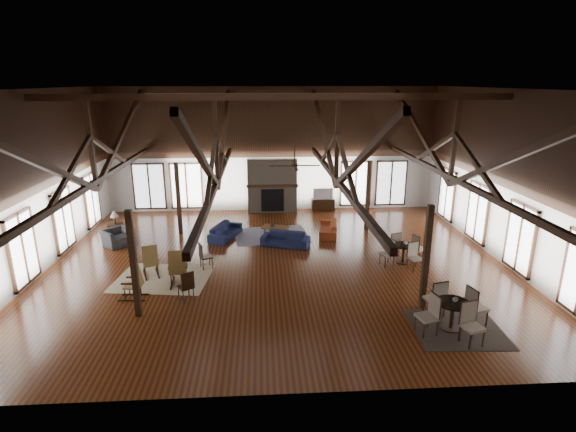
{
  "coord_description": "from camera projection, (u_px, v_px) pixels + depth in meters",
  "views": [
    {
      "loc": [
        -0.57,
        -14.85,
        6.25
      ],
      "look_at": [
        0.42,
        1.0,
        1.45
      ],
      "focal_mm": 28.0,
      "sensor_mm": 36.0,
      "label": 1
    }
  ],
  "objects": [
    {
      "name": "cup_far",
      "position": [
        406.0,
        243.0,
        15.9
      ],
      "size": [
        0.17,
        0.17,
        0.1
      ],
      "primitive_type": "imported",
      "rotation": [
        0.0,
        0.0,
        -0.37
      ],
      "color": "#B2B2B2",
      "rests_on": "cafe_table_far"
    },
    {
      "name": "fireplace",
      "position": [
        272.0,
        186.0,
        22.03
      ],
      "size": [
        2.5,
        0.69,
        2.6
      ],
      "color": "#756959",
      "rests_on": "floor"
    },
    {
      "name": "cafe_table_near",
      "position": [
        453.0,
        310.0,
        11.65
      ],
      "size": [
        2.09,
        2.09,
        1.07
      ],
      "rotation": [
        0.0,
        0.0,
        0.25
      ],
      "color": "black",
      "rests_on": "floor"
    },
    {
      "name": "ceiling",
      "position": [
        277.0,
        89.0,
        14.29
      ],
      "size": [
        16.0,
        14.0,
        0.02
      ],
      "primitive_type": "cube",
      "color": "black",
      "rests_on": "wall_back"
    },
    {
      "name": "sofa_orange",
      "position": [
        328.0,
        228.0,
        19.0
      ],
      "size": [
        1.91,
        1.0,
        0.53
      ],
      "primitive_type": "imported",
      "rotation": [
        0.0,
        0.0,
        -1.74
      ],
      "color": "#A1421F",
      "rests_on": "floor"
    },
    {
      "name": "armchair",
      "position": [
        117.0,
        237.0,
        17.66
      ],
      "size": [
        1.36,
        1.37,
        0.67
      ],
      "primitive_type": "imported",
      "rotation": [
        0.0,
        0.0,
        0.8
      ],
      "color": "#2E2E31",
      "rests_on": "floor"
    },
    {
      "name": "wall_back",
      "position": [
        272.0,
        150.0,
        21.85
      ],
      "size": [
        16.0,
        0.02,
        6.0
      ],
      "primitive_type": "cube",
      "color": "silver",
      "rests_on": "floor"
    },
    {
      "name": "wall_front",
      "position": [
        292.0,
        260.0,
        8.48
      ],
      "size": [
        16.0,
        0.02,
        6.0
      ],
      "primitive_type": "cube",
      "color": "silver",
      "rests_on": "floor"
    },
    {
      "name": "rocking_chair_b",
      "position": [
        178.0,
        269.0,
        14.14
      ],
      "size": [
        0.56,
        0.96,
        1.2
      ],
      "rotation": [
        0.0,
        0.0,
        0.05
      ],
      "color": "olive",
      "rests_on": "floor"
    },
    {
      "name": "rug_dark",
      "position": [
        457.0,
        328.0,
        11.79
      ],
      "size": [
        2.39,
        2.19,
        0.01
      ],
      "primitive_type": "cube",
      "rotation": [
        0.0,
        0.0,
        -0.05
      ],
      "color": "black",
      "rests_on": "floor"
    },
    {
      "name": "wall_left",
      "position": [
        33.0,
        184.0,
        14.69
      ],
      "size": [
        0.02,
        14.0,
        6.0
      ],
      "primitive_type": "cube",
      "color": "silver",
      "rests_on": "floor"
    },
    {
      "name": "rocking_chair_a",
      "position": [
        150.0,
        262.0,
        14.81
      ],
      "size": [
        0.72,
        0.97,
        1.11
      ],
      "rotation": [
        0.0,
        0.0,
        0.35
      ],
      "color": "olive",
      "rests_on": "floor"
    },
    {
      "name": "cafe_table_far",
      "position": [
        404.0,
        250.0,
        15.94
      ],
      "size": [
        1.84,
        1.84,
        0.94
      ],
      "rotation": [
        0.0,
        0.0,
        0.3
      ],
      "color": "black",
      "rests_on": "floor"
    },
    {
      "name": "roof_truss",
      "position": [
        277.0,
        151.0,
        14.86
      ],
      "size": [
        15.6,
        14.07,
        3.14
      ],
      "color": "black",
      "rests_on": "wall_back"
    },
    {
      "name": "side_table_lamp",
      "position": [
        116.0,
        228.0,
        18.41
      ],
      "size": [
        0.47,
        0.47,
        1.2
      ],
      "color": "black",
      "rests_on": "floor"
    },
    {
      "name": "rug_tan",
      "position": [
        163.0,
        278.0,
        14.78
      ],
      "size": [
        3.25,
        2.69,
        0.01
      ],
      "primitive_type": "cube",
      "rotation": [
        0.0,
        0.0,
        -0.12
      ],
      "color": "tan",
      "rests_on": "floor"
    },
    {
      "name": "floor",
      "position": [
        278.0,
        263.0,
        16.03
      ],
      "size": [
        16.0,
        16.0,
        0.0
      ],
      "primitive_type": "plane",
      "color": "#5D2F13",
      "rests_on": "ground"
    },
    {
      "name": "tv_console",
      "position": [
        323.0,
        204.0,
        22.55
      ],
      "size": [
        1.13,
        0.42,
        0.56
      ],
      "primitive_type": "cube",
      "color": "black",
      "rests_on": "floor"
    },
    {
      "name": "coffee_table",
      "position": [
        276.0,
        228.0,
        18.69
      ],
      "size": [
        1.23,
        0.91,
        0.42
      ],
      "rotation": [
        0.0,
        0.0,
        -0.36
      ],
      "color": "brown",
      "rests_on": "floor"
    },
    {
      "name": "ceiling_fan",
      "position": [
        294.0,
        165.0,
        14.03
      ],
      "size": [
        1.6,
        1.6,
        0.75
      ],
      "color": "black",
      "rests_on": "roof_truss"
    },
    {
      "name": "side_chair_a",
      "position": [
        203.0,
        254.0,
        15.41
      ],
      "size": [
        0.52,
        0.52,
        0.93
      ],
      "rotation": [
        0.0,
        0.0,
        -1.17
      ],
      "color": "black",
      "rests_on": "floor"
    },
    {
      "name": "post_grid",
      "position": [
        278.0,
        222.0,
        15.59
      ],
      "size": [
        8.16,
        7.16,
        3.05
      ],
      "color": "black",
      "rests_on": "floor"
    },
    {
      "name": "cup_near",
      "position": [
        455.0,
        300.0,
        11.59
      ],
      "size": [
        0.18,
        0.18,
        0.1
      ],
      "primitive_type": "imported",
      "rotation": [
        0.0,
        0.0,
        -0.41
      ],
      "color": "#B2B2B2",
      "rests_on": "cafe_table_near"
    },
    {
      "name": "rug_navy",
      "position": [
        271.0,
        235.0,
        18.93
      ],
      "size": [
        3.26,
        2.59,
        0.01
      ],
      "primitive_type": "cube",
      "rotation": [
        0.0,
        0.0,
        0.11
      ],
      "color": "#191D47",
      "rests_on": "floor"
    },
    {
      "name": "rocking_chair_c",
      "position": [
        135.0,
        283.0,
        13.31
      ],
      "size": [
        0.84,
        0.49,
        1.05
      ],
      "rotation": [
        0.0,
        0.0,
        1.51
      ],
      "color": "olive",
      "rests_on": "floor"
    },
    {
      "name": "wall_right",
      "position": [
        506.0,
        178.0,
        15.64
      ],
      "size": [
        0.02,
        14.0,
        6.0
      ],
      "primitive_type": "cube",
      "color": "silver",
      "rests_on": "floor"
    },
    {
      "name": "sofa_navy_front",
      "position": [
        285.0,
        239.0,
        17.65
      ],
      "size": [
        2.01,
        1.29,
        0.55
      ],
      "primitive_type": "imported",
      "rotation": [
        0.0,
        0.0,
        -0.32
      ],
      "color": "#161D3E",
      "rests_on": "floor"
    },
    {
      "name": "sofa_navy_left",
      "position": [
        225.0,
        231.0,
        18.54
      ],
      "size": [
        2.05,
        1.34,
        0.56
      ],
      "primitive_type": "imported",
      "rotation": [
        0.0,
        0.0,
        1.23
      ],
      "color": "#161D3E",
      "rests_on": "floor"
    },
    {
      "name": "television",
      "position": [
        323.0,
        193.0,
        22.38
      ],
      "size": [
        0.99,
        0.17,
        0.57
      ],
      "primitive_type": "imported",
      "rotation": [
        0.0,
        0.0,
        0.04
      ],
      "color": "#B2B2B2",
      "rests_on": "tv_console"
    },
    {
      "name": "vase",
      "position": [
        273.0,
        225.0,
        18.61
      ],
      "size": [
        0.2,
        0.2,
        0.18
      ],
      "primitive_type": "imported",
      "rotation": [
        0.0,
        0.0,
        -0.2
      ],
      "color": "#B2B2B2",
      "rests_on": "coffee_table"
    },
    {
      "name": "side_chair_b",
      "position": [
        187.0,
        284.0,
        13.1
      ],
      "size": [
        0.56,
        0.56,
        0.95
      ],
      "rotation": [
        0.0,
        0.0,
        0.59
      ],
      "color": "black",
      "rests_on": "floor"
    }
  ]
}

